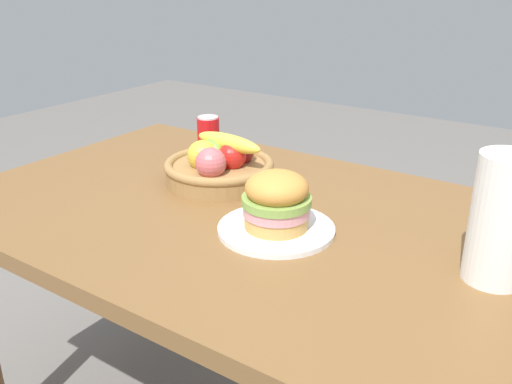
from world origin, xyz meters
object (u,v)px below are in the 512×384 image
object	(u,v)px
sandwich	(277,200)
paper_towel_roll	(502,220)
plate	(276,229)
soda_can	(209,137)
fruit_basket	(220,165)

from	to	relation	value
sandwich	paper_towel_roll	xyz separation A→B (m)	(0.43, 0.06, 0.05)
plate	paper_towel_roll	size ratio (longest dim) A/B	1.06
sandwich	paper_towel_roll	bearing A→B (deg)	7.44
sandwich	soda_can	world-z (taller)	sandwich
soda_can	fruit_basket	xyz separation A→B (m)	(0.15, -0.15, -0.01)
sandwich	paper_towel_roll	distance (m)	0.44
soda_can	paper_towel_roll	xyz separation A→B (m)	(0.87, -0.25, 0.06)
sandwich	fruit_basket	distance (m)	0.33
fruit_basket	soda_can	bearing A→B (deg)	136.60
plate	fruit_basket	distance (m)	0.33
fruit_basket	sandwich	bearing A→B (deg)	-30.17
plate	paper_towel_roll	world-z (taller)	paper_towel_roll
plate	sandwich	bearing A→B (deg)	-14.04
sandwich	soda_can	bearing A→B (deg)	144.59
plate	soda_can	bearing A→B (deg)	144.59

